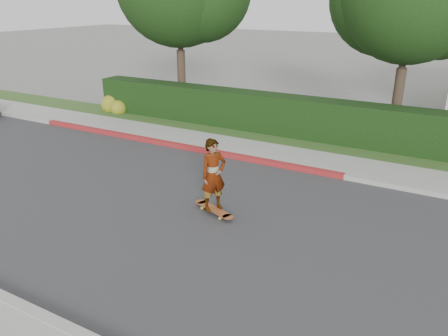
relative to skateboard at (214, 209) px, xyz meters
The scene contains 10 objects.
ground 1.27m from the skateboard, 21.10° to the right, with size 120.00×120.00×0.00m, color slate.
road 1.27m from the skateboard, 21.10° to the right, with size 60.00×8.00×0.01m, color #2D2D30.
curb_far 3.83m from the skateboard, 72.09° to the left, with size 60.00×0.20×0.15m, color #9E9E99.
curb_red_section 5.28m from the skateboard, 136.35° to the left, with size 12.00×0.21×0.15m, color maroon.
sidewalk_far 4.70m from the skateboard, 75.47° to the left, with size 60.00×1.60×0.12m, color gray.
planting_strip 6.26m from the skateboard, 79.15° to the left, with size 60.00×1.60×0.10m, color #2D4C1E.
hedge 7.02m from the skateboard, 105.11° to the left, with size 15.00×1.00×1.50m, color black.
flowering_shrub 10.84m from the skateboard, 144.57° to the left, with size 1.40×1.00×0.90m.
skateboard is the anchor object (origin of this frame).
skateboarder 0.89m from the skateboard, 90.00° to the right, with size 0.63×0.42×1.73m, color white.
Camera 1 is at (3.55, -7.58, 4.81)m, focal length 35.00 mm.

